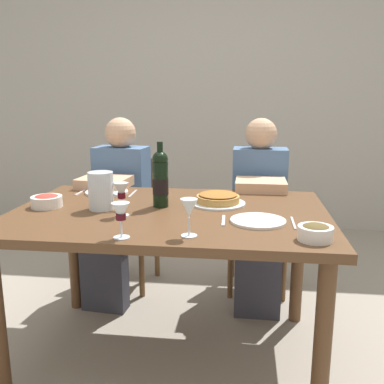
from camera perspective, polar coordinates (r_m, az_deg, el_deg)
The scene contains 21 objects.
ground_plane at distance 2.38m, azimuth -2.81°, elevation -20.40°, with size 8.00×8.00×0.00m, color gray.
back_wall at distance 4.30m, azimuth 2.42°, elevation 14.01°, with size 8.00×0.10×2.80m, color #B2ADA3.
dining_table at distance 2.09m, azimuth -3.01°, elevation -4.88°, with size 1.50×1.00×0.76m.
wine_bottle at distance 2.11m, azimuth -4.20°, elevation 1.72°, with size 0.08×0.08×0.32m.
water_pitcher at distance 2.11m, azimuth -11.90°, elevation -0.12°, with size 0.17×0.12×0.18m.
baked_tart at distance 2.18m, azimuth 3.45°, elevation -0.92°, with size 0.28×0.28×0.06m.
salad_bowl at distance 2.24m, azimuth -18.66°, elevation -1.07°, with size 0.15×0.15×0.06m.
olive_bowl at distance 1.70m, azimuth 16.00°, elevation -5.08°, with size 0.13×0.13×0.07m.
wine_glass_left_diner at distance 1.66m, azimuth -0.39°, elevation -2.34°, with size 0.07×0.07×0.15m.
wine_glass_right_diner at distance 1.67m, azimuth -9.40°, elevation -2.79°, with size 0.07×0.07×0.14m.
wine_glass_centre at distance 1.97m, azimuth -9.31°, elevation -0.07°, with size 0.07×0.07×0.15m.
dinner_plate_left_setting at distance 1.89m, azimuth 8.72°, elevation -3.79°, with size 0.24×0.24×0.01m, color white.
dinner_plate_right_setting at distance 2.47m, azimuth -11.20°, elevation -0.02°, with size 0.24×0.24×0.01m, color silver.
fork_left_setting at distance 1.90m, azimuth 4.17°, elevation -3.77°, with size 0.16×0.01×0.01m, color silver.
knife_left_setting at distance 1.91m, azimuth 13.24°, elevation -3.99°, with size 0.18×0.01×0.01m, color silver.
knife_right_setting at distance 2.43m, azimuth -7.83°, elevation -0.20°, with size 0.18×0.01×0.01m, color silver.
spoon_right_setting at distance 2.52m, azimuth -14.44°, elevation -0.00°, with size 0.16×0.01×0.01m, color silver.
chair_left at distance 3.06m, azimuth -8.30°, elevation -2.68°, with size 0.44×0.44×0.87m.
diner_left at distance 2.81m, azimuth -9.99°, elevation -1.56°, with size 0.37×0.53×1.16m.
chair_right at distance 2.99m, azimuth 8.68°, elevation -3.05°, with size 0.40×0.40×0.87m.
diner_right at distance 2.73m, azimuth 8.86°, elevation -1.96°, with size 0.34×0.50×1.16m.
Camera 1 is at (0.35, -1.96, 1.30)m, focal length 40.35 mm.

